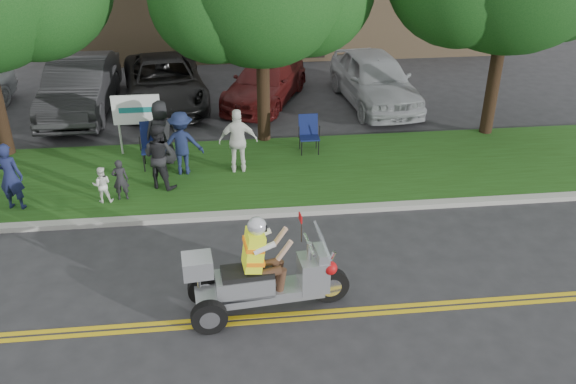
{
  "coord_description": "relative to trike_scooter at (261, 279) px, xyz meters",
  "views": [
    {
      "loc": [
        -0.59,
        -8.84,
        7.07
      ],
      "look_at": [
        0.61,
        2.0,
        1.15
      ],
      "focal_mm": 38.0,
      "sensor_mm": 36.0,
      "label": 1
    }
  ],
  "objects": [
    {
      "name": "grass_verge",
      "position": [
        0.12,
        5.44,
        -0.62
      ],
      "size": [
        60.0,
        4.0,
        0.1
      ],
      "primitive_type": "cube",
      "color": "#1F4311",
      "rests_on": "ground"
    },
    {
      "name": "centerline_far",
      "position": [
        0.12,
        -0.18,
        -0.67
      ],
      "size": [
        60.0,
        0.1,
        0.01
      ],
      "primitive_type": "cube",
      "color": "gold",
      "rests_on": "ground"
    },
    {
      "name": "centerline_near",
      "position": [
        0.12,
        -0.34,
        -0.67
      ],
      "size": [
        60.0,
        0.1,
        0.01
      ],
      "primitive_type": "cube",
      "color": "gold",
      "rests_on": "ground"
    },
    {
      "name": "spectator_adult_right",
      "position": [
        -0.17,
        5.45,
        0.26
      ],
      "size": [
        0.99,
        0.43,
        1.66
      ],
      "primitive_type": "imported",
      "rotation": [
        0.0,
        0.0,
        3.11
      ],
      "color": "white",
      "rests_on": "grass_verge"
    },
    {
      "name": "spectator_chair_b",
      "position": [
        -2.11,
        6.13,
        0.28
      ],
      "size": [
        0.92,
        0.69,
        1.7
      ],
      "primitive_type": "imported",
      "rotation": [
        0.0,
        0.0,
        3.33
      ],
      "color": "black",
      "rests_on": "grass_verge"
    },
    {
      "name": "child_left",
      "position": [
        -2.95,
        4.26,
        -0.06
      ],
      "size": [
        0.38,
        0.27,
        1.01
      ],
      "primitive_type": "imported",
      "rotation": [
        0.0,
        0.0,
        3.21
      ],
      "color": "black",
      "rests_on": "grass_verge"
    },
    {
      "name": "curb",
      "position": [
        0.12,
        3.29,
        -0.61
      ],
      "size": [
        60.0,
        0.25,
        0.12
      ],
      "primitive_type": "cube",
      "color": "#A8A89E",
      "rests_on": "ground"
    },
    {
      "name": "parked_car_left",
      "position": [
        -4.97,
        10.46,
        0.18
      ],
      "size": [
        1.84,
        5.19,
        1.7
      ],
      "primitive_type": "imported",
      "rotation": [
        0.0,
        0.0,
        -0.01
      ],
      "color": "#2D2C2F",
      "rests_on": "ground"
    },
    {
      "name": "trike_scooter",
      "position": [
        0.0,
        0.0,
        0.0
      ],
      "size": [
        2.94,
        1.03,
        1.92
      ],
      "rotation": [
        0.0,
        0.0,
        0.1
      ],
      "color": "black",
      "rests_on": "ground"
    },
    {
      "name": "lawn_chair_a",
      "position": [
        1.77,
        6.51,
        -0.0
      ],
      "size": [
        0.53,
        0.55,
        1.0
      ],
      "rotation": [
        0.0,
        0.0,
        -0.0
      ],
      "color": "black",
      "rests_on": "grass_verge"
    },
    {
      "name": "spectator_adult_mid",
      "position": [
        -2.08,
        4.81,
        0.25
      ],
      "size": [
        0.99,
        0.92,
        1.63
      ],
      "primitive_type": "imported",
      "rotation": [
        0.0,
        0.0,
        2.65
      ],
      "color": "black",
      "rests_on": "grass_verge"
    },
    {
      "name": "lawn_chair_b",
      "position": [
        -2.34,
        6.05,
        0.08
      ],
      "size": [
        0.65,
        0.67,
        1.15
      ],
      "rotation": [
        0.0,
        0.0,
        0.07
      ],
      "color": "black",
      "rests_on": "grass_verge"
    },
    {
      "name": "parked_car_mid",
      "position": [
        -2.38,
        10.95,
        0.08
      ],
      "size": [
        3.22,
        5.69,
        1.5
      ],
      "primitive_type": "imported",
      "rotation": [
        0.0,
        0.0,
        0.14
      ],
      "color": "black",
      "rests_on": "ground"
    },
    {
      "name": "spectator_chair_a",
      "position": [
        -1.57,
        5.49,
        0.25
      ],
      "size": [
        1.09,
        0.66,
        1.64
      ],
      "primitive_type": "imported",
      "rotation": [
        0.0,
        0.0,
        3.09
      ],
      "color": "#182144",
      "rests_on": "grass_verge"
    },
    {
      "name": "child_right",
      "position": [
        -3.37,
        4.18,
        -0.13
      ],
      "size": [
        0.45,
        0.36,
        0.88
      ],
      "primitive_type": "imported",
      "rotation": [
        0.0,
        0.0,
        3.2
      ],
      "color": "white",
      "rests_on": "grass_verge"
    },
    {
      "name": "spectator_adult_left",
      "position": [
        -5.31,
        4.11,
        0.23
      ],
      "size": [
        0.64,
        0.49,
        1.59
      ],
      "primitive_type": "imported",
      "rotation": [
        0.0,
        0.0,
        2.94
      ],
      "color": "#1A2049",
      "rests_on": "grass_verge"
    },
    {
      "name": "parked_car_far_right",
      "position": [
        4.46,
        10.2,
        0.18
      ],
      "size": [
        2.45,
        5.14,
        1.7
      ],
      "primitive_type": "imported",
      "rotation": [
        0.0,
        0.0,
        0.09
      ],
      "color": "#A5A8AC",
      "rests_on": "ground"
    },
    {
      "name": "business_sign",
      "position": [
        -2.78,
        6.84,
        0.58
      ],
      "size": [
        1.25,
        0.06,
        1.75
      ],
      "color": "silver",
      "rests_on": "ground"
    },
    {
      "name": "parked_car_right",
      "position": [
        0.92,
        10.83,
        -0.01
      ],
      "size": [
        3.55,
        4.94,
        1.33
      ],
      "primitive_type": "imported",
      "rotation": [
        0.0,
        0.0,
        -0.42
      ],
      "color": "#4C1211",
      "rests_on": "ground"
    },
    {
      "name": "ground",
      "position": [
        0.12,
        0.24,
        -0.67
      ],
      "size": [
        120.0,
        120.0,
        0.0
      ],
      "primitive_type": "plane",
      "color": "#28282B",
      "rests_on": "ground"
    }
  ]
}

